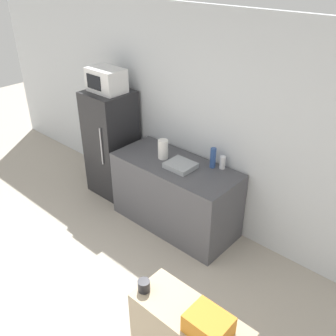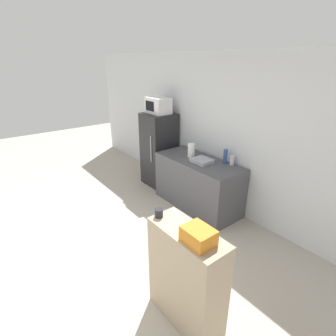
{
  "view_description": "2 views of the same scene",
  "coord_description": "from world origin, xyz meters",
  "px_view_note": "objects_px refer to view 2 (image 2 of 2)",
  "views": [
    {
      "loc": [
        2.6,
        -0.37,
        3.03
      ],
      "look_at": [
        0.51,
        1.96,
        1.23
      ],
      "focal_mm": 40.0,
      "sensor_mm": 36.0,
      "label": 1
    },
    {
      "loc": [
        3.05,
        -0.41,
        2.47
      ],
      "look_at": [
        0.38,
        1.67,
        1.06
      ],
      "focal_mm": 28.0,
      "sensor_mm": 36.0,
      "label": 2
    }
  ],
  "objects_px": {
    "microwave": "(158,105)",
    "basket": "(198,236)",
    "bottle_tall": "(225,157)",
    "paper_towel_roll": "(191,150)",
    "refrigerator": "(159,150)",
    "bottle_short": "(232,160)",
    "jar": "(159,213)"
  },
  "relations": [
    {
      "from": "refrigerator",
      "to": "jar",
      "type": "distance_m",
      "value": 2.99
    },
    {
      "from": "refrigerator",
      "to": "jar",
      "type": "bearing_deg",
      "value": -35.97
    },
    {
      "from": "microwave",
      "to": "refrigerator",
      "type": "bearing_deg",
      "value": 69.48
    },
    {
      "from": "bottle_short",
      "to": "paper_towel_roll",
      "type": "bearing_deg",
      "value": -158.29
    },
    {
      "from": "basket",
      "to": "paper_towel_roll",
      "type": "xyz_separation_m",
      "value": [
        -1.93,
        1.7,
        -0.13
      ]
    },
    {
      "from": "bottle_tall",
      "to": "paper_towel_roll",
      "type": "distance_m",
      "value": 0.62
    },
    {
      "from": "jar",
      "to": "bottle_tall",
      "type": "bearing_deg",
      "value": 113.18
    },
    {
      "from": "bottle_short",
      "to": "paper_towel_roll",
      "type": "relative_size",
      "value": 0.65
    },
    {
      "from": "refrigerator",
      "to": "bottle_tall",
      "type": "bearing_deg",
      "value": 7.1
    },
    {
      "from": "bottle_tall",
      "to": "basket",
      "type": "distance_m",
      "value": 2.34
    },
    {
      "from": "bottle_tall",
      "to": "bottle_short",
      "type": "bearing_deg",
      "value": 28.0
    },
    {
      "from": "microwave",
      "to": "basket",
      "type": "relative_size",
      "value": 1.85
    },
    {
      "from": "refrigerator",
      "to": "bottle_short",
      "type": "distance_m",
      "value": 1.71
    },
    {
      "from": "microwave",
      "to": "bottle_tall",
      "type": "relative_size",
      "value": 1.97
    },
    {
      "from": "bottle_short",
      "to": "jar",
      "type": "bearing_deg",
      "value": -69.86
    },
    {
      "from": "microwave",
      "to": "basket",
      "type": "bearing_deg",
      "value": -30.47
    },
    {
      "from": "microwave",
      "to": "bottle_tall",
      "type": "xyz_separation_m",
      "value": [
        1.57,
        0.2,
        -0.64
      ]
    },
    {
      "from": "bottle_tall",
      "to": "basket",
      "type": "bearing_deg",
      "value": -54.9
    },
    {
      "from": "basket",
      "to": "paper_towel_roll",
      "type": "relative_size",
      "value": 1.08
    },
    {
      "from": "refrigerator",
      "to": "bottle_short",
      "type": "bearing_deg",
      "value": 8.47
    },
    {
      "from": "bottle_tall",
      "to": "bottle_short",
      "type": "height_order",
      "value": "bottle_tall"
    },
    {
      "from": "paper_towel_roll",
      "to": "basket",
      "type": "bearing_deg",
      "value": -41.39
    },
    {
      "from": "basket",
      "to": "bottle_tall",
      "type": "bearing_deg",
      "value": 125.1
    },
    {
      "from": "microwave",
      "to": "bottle_short",
      "type": "relative_size",
      "value": 3.09
    },
    {
      "from": "refrigerator",
      "to": "jar",
      "type": "relative_size",
      "value": 17.68
    },
    {
      "from": "microwave",
      "to": "jar",
      "type": "bearing_deg",
      "value": -35.95
    },
    {
      "from": "basket",
      "to": "jar",
      "type": "xyz_separation_m",
      "value": [
        -0.51,
        -0.03,
        -0.03
      ]
    },
    {
      "from": "basket",
      "to": "jar",
      "type": "relative_size",
      "value": 3.07
    },
    {
      "from": "bottle_short",
      "to": "paper_towel_roll",
      "type": "height_order",
      "value": "paper_towel_roll"
    },
    {
      "from": "bottle_tall",
      "to": "microwave",
      "type": "bearing_deg",
      "value": -172.85
    },
    {
      "from": "microwave",
      "to": "jar",
      "type": "distance_m",
      "value": 3.02
    },
    {
      "from": "microwave",
      "to": "basket",
      "type": "height_order",
      "value": "microwave"
    }
  ]
}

